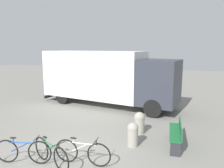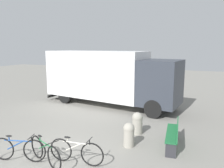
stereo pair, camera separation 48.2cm
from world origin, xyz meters
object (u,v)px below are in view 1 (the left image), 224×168
Objects in this scene: delivery_truck at (106,76)px; park_bench at (177,132)px; bicycle_near at (23,151)px; bicycle_far at (82,152)px; bollard_far_bench at (139,122)px; bicycle_middle at (51,153)px; bollard_near_bench at (133,133)px.

delivery_truck is 6.43m from park_bench.
bicycle_near is (-4.43, -2.89, -0.10)m from park_bench.
bicycle_far is at bearing 2.66° from bicycle_near.
bicycle_middle is at bearing -120.85° from bollard_far_bench.
bicycle_near is at bearing -167.11° from bicycle_far.
delivery_truck is 4.49× the size of park_bench.
bicycle_near is 0.90m from bicycle_middle.
park_bench is at bearing 18.68° from bicycle_near.
park_bench is at bearing 37.14° from bicycle_far.
bollard_near_bench is at bearing 69.22° from bicycle_middle.
bicycle_near is 0.98× the size of bicycle_far.
delivery_truck is at bearing 120.19° from bollard_near_bench.
bicycle_far is 2.09m from bollard_near_bench.
bollard_near_bench reaches higher than bicycle_near.
bicycle_near is at bearing 118.71° from park_bench.
bollard_near_bench is 0.97× the size of bollard_far_bench.
bicycle_far is 2.05× the size of bollard_near_bench.
delivery_truck is 5.99m from bollard_near_bench.
bicycle_near is 1.05× the size of bicycle_middle.
bicycle_middle is at bearing -134.01° from bollard_near_bench.
bollard_far_bench is at bearing 91.17° from bollard_near_bench.
bollard_near_bench is (1.15, 1.74, 0.08)m from bicycle_far.
bicycle_near and bicycle_middle have the same top height.
delivery_truck is 7.35m from bicycle_middle.
delivery_truck is 4.96m from bollard_far_bench.
bicycle_near is 4.57m from bollard_far_bench.
bicycle_middle is 0.93× the size of bicycle_far.
delivery_truck is at bearing 100.50° from bicycle_far.
delivery_truck is 7.47m from bicycle_near.
bicycle_middle is at bearing -73.98° from delivery_truck.
park_bench is 4.47m from bicycle_middle.
bicycle_near is at bearing -145.27° from bicycle_middle.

